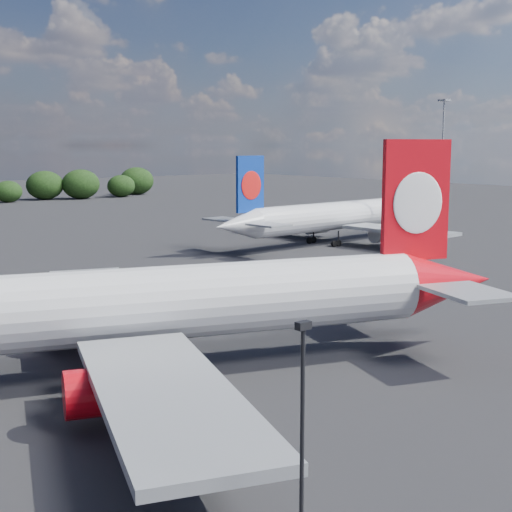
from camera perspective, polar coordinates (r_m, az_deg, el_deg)
qantas_airliner at (r=51.89m, az=-6.30°, el=-3.86°), size 50.78×48.78×17.02m
china_southern_airliner at (r=120.44m, az=5.72°, el=3.09°), size 46.03×43.74×15.03m
apron_lamp_post at (r=26.14m, az=3.70°, el=-15.15°), size 0.55×0.30×10.55m
floodlight_mast_near at (r=128.58m, az=14.69°, el=8.11°), size 1.60×1.60×24.37m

